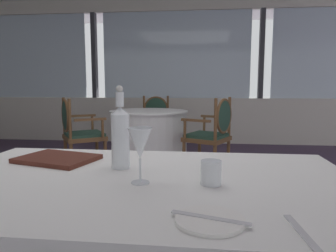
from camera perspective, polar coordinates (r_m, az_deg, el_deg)
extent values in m
plane|color=#47384C|center=(2.50, -6.59, -18.48)|extent=(13.02, 13.02, 0.00)
cube|color=silver|center=(6.01, 1.34, 1.07)|extent=(9.97, 0.12, 0.85)
cube|color=silver|center=(6.15, 1.41, 21.30)|extent=(9.97, 0.12, 0.25)
cube|color=silver|center=(7.01, -25.50, 11.26)|extent=(2.75, 0.02, 1.59)
cube|color=silver|center=(6.02, 1.39, 12.72)|extent=(2.75, 0.02, 1.59)
cube|color=#333338|center=(6.32, -13.20, 12.27)|extent=(0.08, 0.14, 1.59)
cube|color=#333338|center=(6.06, 16.60, 12.37)|extent=(0.08, 0.14, 1.59)
cube|color=white|center=(1.18, -4.92, -9.86)|extent=(1.58, 0.96, 0.02)
cylinder|color=white|center=(0.83, 7.59, -16.54)|extent=(0.18, 0.18, 0.01)
cube|color=silver|center=(0.82, 7.60, -16.21)|extent=(0.20, 0.08, 0.00)
cube|color=silver|center=(0.83, 23.05, -17.29)|extent=(0.04, 0.19, 0.00)
cylinder|color=white|center=(1.30, -8.60, -2.75)|extent=(0.08, 0.08, 0.22)
cone|color=white|center=(1.29, -8.71, 2.80)|extent=(0.08, 0.08, 0.03)
cylinder|color=white|center=(1.28, -8.75, 4.80)|extent=(0.03, 0.03, 0.06)
sphere|color=silver|center=(1.28, -8.79, 6.68)|extent=(0.03, 0.03, 0.03)
cylinder|color=white|center=(1.12, -5.03, -10.16)|extent=(0.06, 0.06, 0.00)
cylinder|color=white|center=(1.11, -5.06, -8.02)|extent=(0.01, 0.01, 0.08)
cone|color=white|center=(1.09, -5.12, -3.15)|extent=(0.09, 0.09, 0.11)
cylinder|color=white|center=(1.10, 7.81, -8.37)|extent=(0.07, 0.07, 0.08)
cube|color=#512319|center=(1.51, -19.42, -5.60)|extent=(0.38, 0.32, 0.02)
cylinder|color=white|center=(4.22, -3.50, 2.66)|extent=(1.05, 1.05, 0.02)
cylinder|color=white|center=(4.27, -3.46, -2.37)|extent=(1.01, 1.01, 0.73)
cube|color=brown|center=(3.81, 7.04, -2.31)|extent=(0.62, 0.62, 0.05)
cube|color=#284738|center=(3.80, 7.05, -1.67)|extent=(0.57, 0.57, 0.04)
cylinder|color=brown|center=(3.78, 2.91, -6.03)|extent=(0.04, 0.04, 0.42)
cylinder|color=brown|center=(4.12, 5.70, -4.92)|extent=(0.04, 0.04, 0.42)
cylinder|color=brown|center=(3.60, 8.46, -6.78)|extent=(0.04, 0.04, 0.42)
cylinder|color=brown|center=(3.96, 10.88, -5.53)|extent=(0.04, 0.04, 0.42)
cylinder|color=brown|center=(3.51, 8.62, 1.15)|extent=(0.04, 0.04, 0.47)
cylinder|color=brown|center=(3.88, 11.06, 1.68)|extent=(0.04, 0.04, 0.47)
ellipsoid|color=#284738|center=(3.69, 10.12, 1.78)|extent=(0.22, 0.37, 0.40)
torus|color=brown|center=(3.69, 10.12, 1.78)|extent=(0.21, 0.38, 0.41)
cube|color=brown|center=(3.57, 5.06, 1.02)|extent=(0.35, 0.20, 0.03)
cylinder|color=brown|center=(3.65, 3.08, -0.56)|extent=(0.03, 0.03, 0.22)
cube|color=brown|center=(4.01, 8.41, 1.68)|extent=(0.35, 0.20, 0.03)
cylinder|color=brown|center=(4.08, 6.58, 0.26)|extent=(0.03, 0.03, 0.22)
cube|color=brown|center=(5.11, -2.39, -0.10)|extent=(0.49, 0.49, 0.05)
cube|color=#284738|center=(5.10, -2.39, 0.37)|extent=(0.45, 0.45, 0.04)
cylinder|color=brown|center=(4.93, -0.27, -3.00)|extent=(0.04, 0.04, 0.40)
cylinder|color=brown|center=(4.97, -4.89, -2.94)|extent=(0.04, 0.04, 0.40)
cylinder|color=brown|center=(5.32, -0.03, -2.22)|extent=(0.04, 0.04, 0.40)
cylinder|color=brown|center=(5.36, -4.31, -2.17)|extent=(0.04, 0.04, 0.40)
cylinder|color=brown|center=(5.27, -0.03, 2.95)|extent=(0.04, 0.04, 0.47)
cylinder|color=brown|center=(5.30, -4.36, 2.96)|extent=(0.04, 0.04, 0.47)
ellipsoid|color=#284738|center=(5.29, -2.19, 3.22)|extent=(0.39, 0.07, 0.39)
torus|color=brown|center=(5.29, -2.19, 3.22)|extent=(0.41, 0.06, 0.40)
cube|color=brown|center=(5.04, 0.41, 2.61)|extent=(0.06, 0.37, 0.03)
cylinder|color=brown|center=(4.92, 0.33, 1.19)|extent=(0.03, 0.03, 0.22)
cube|color=brown|center=(5.09, -5.23, 2.62)|extent=(0.06, 0.37, 0.03)
cylinder|color=brown|center=(4.96, -5.44, 1.22)|extent=(0.03, 0.03, 0.22)
cube|color=brown|center=(3.99, -14.90, -2.01)|extent=(0.64, 0.64, 0.05)
cube|color=#284738|center=(3.99, -14.92, -1.40)|extent=(0.59, 0.59, 0.04)
cylinder|color=brown|center=(4.27, -12.74, -4.60)|extent=(0.04, 0.04, 0.43)
cylinder|color=brown|center=(3.89, -11.27, -5.73)|extent=(0.04, 0.04, 0.43)
cylinder|color=brown|center=(4.19, -18.06, -5.01)|extent=(0.04, 0.04, 0.43)
cylinder|color=brown|center=(3.81, -17.09, -6.21)|extent=(0.04, 0.04, 0.43)
cylinder|color=brown|center=(4.12, -18.33, 1.72)|extent=(0.04, 0.04, 0.46)
cylinder|color=brown|center=(3.73, -17.38, 1.20)|extent=(0.04, 0.04, 0.46)
ellipsoid|color=#284738|center=(3.92, -18.11, 1.80)|extent=(0.26, 0.35, 0.39)
torus|color=brown|center=(3.92, -18.11, 1.80)|extent=(0.25, 0.35, 0.40)
cube|color=brown|center=(4.21, -15.47, 1.81)|extent=(0.33, 0.23, 0.03)
cylinder|color=brown|center=(4.25, -13.56, 0.43)|extent=(0.03, 0.03, 0.22)
cube|color=brown|center=(3.72, -13.91, 1.15)|extent=(0.33, 0.23, 0.03)
cylinder|color=brown|center=(3.77, -11.77, -0.39)|extent=(0.03, 0.03, 0.22)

